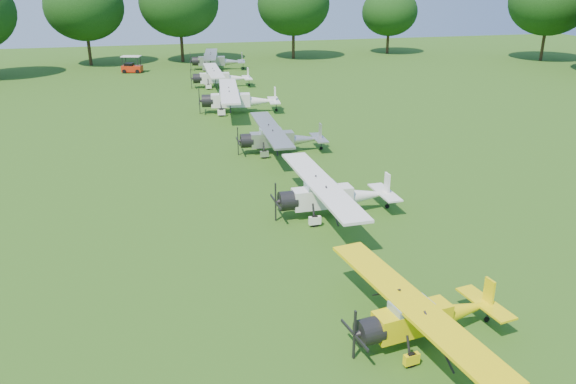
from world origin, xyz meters
name	(u,v)px	position (x,y,z in m)	size (l,w,h in m)	color
ground	(309,205)	(0.00, 0.00, 0.00)	(160.00, 160.00, 0.00)	#2C5A16
tree_belt	(377,51)	(3.57, 0.16, 8.03)	(137.36, 130.27, 14.52)	#311E13
aircraft_2	(423,314)	(0.29, -12.47, 1.05)	(5.74, 9.12, 1.79)	yellow
aircraft_3	(331,193)	(0.76, -1.48, 1.19)	(6.46, 10.27, 2.03)	white
aircraft_4	(279,137)	(0.74, 9.89, 1.15)	(6.27, 9.97, 1.97)	#B4B4B9
aircraft_5	(237,98)	(-0.01, 22.83, 1.34)	(7.33, 11.64, 2.28)	white
aircraft_6	(219,76)	(0.21, 35.63, 1.24)	(6.75, 10.73, 2.12)	white
aircraft_7	(216,59)	(1.55, 48.31, 1.33)	(7.29, 11.55, 2.27)	#B4B4B9
golf_cart	(132,67)	(-9.24, 48.56, 0.70)	(2.77, 2.13, 2.10)	red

